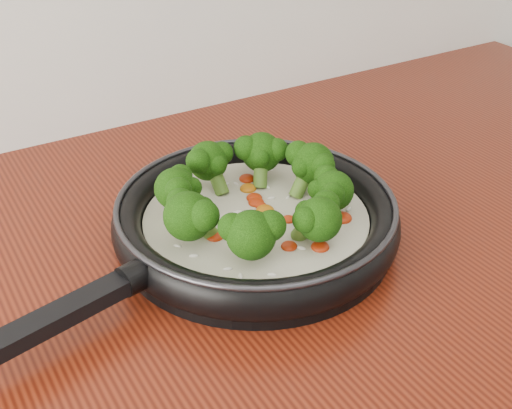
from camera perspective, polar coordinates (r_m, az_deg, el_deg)
skillet at (r=0.78m, az=-0.18°, el=-0.97°), size 0.55×0.40×0.10m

